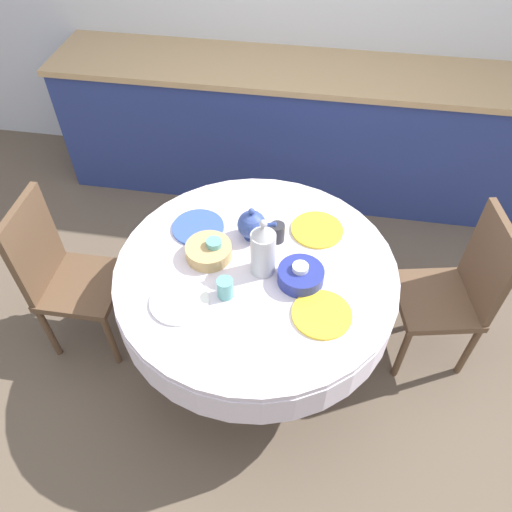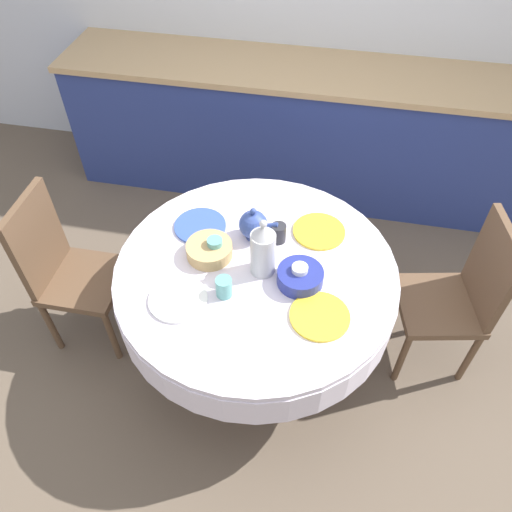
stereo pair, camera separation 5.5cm
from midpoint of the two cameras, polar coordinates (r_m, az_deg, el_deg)
The scene contains 17 objects.
ground_plane at distance 2.90m, azimuth -0.55°, elevation -10.84°, with size 12.00×12.00×0.00m, color brown.
kitchen_counter at distance 3.67m, azimuth 3.60°, elevation 14.24°, with size 3.24×0.64×0.94m.
dining_table at distance 2.41m, azimuth -0.65°, elevation -3.27°, with size 1.33×1.33×0.72m.
chair_left at distance 2.70m, azimuth 21.46°, elevation -3.45°, with size 0.47×0.47×0.95m.
chair_right at distance 2.78m, azimuth -21.75°, elevation -1.73°, with size 0.40×0.40×0.95m.
plate_near_left at distance 2.22m, azimuth -9.46°, elevation -5.14°, with size 0.26×0.26×0.01m, color white.
cup_near_left at distance 2.19m, azimuth -4.26°, elevation -3.68°, with size 0.07×0.07×0.10m, color #5BA39E.
plate_near_right at distance 2.16m, azimuth 6.81°, elevation -6.64°, with size 0.26×0.26×0.01m, color yellow.
cup_near_right at distance 2.24m, azimuth 4.34°, elevation -1.95°, with size 0.07×0.07×0.10m, color white.
plate_far_left at distance 2.52m, azimuth -7.25°, elevation 3.26°, with size 0.26×0.26×0.01m, color #3856AD.
cup_far_left at distance 2.35m, azimuth -5.44°, elevation 0.89°, with size 0.07×0.07×0.10m, color #5BA39E.
plate_far_right at distance 2.50m, azimuth 6.37°, elevation 3.00°, with size 0.26×0.26×0.01m, color yellow.
cup_far_right at distance 2.41m, azimuth 1.79°, elevation 2.69°, with size 0.07×0.07×0.10m, color #28282D.
coffee_carafe at distance 2.21m, azimuth 0.10°, elevation 0.73°, with size 0.11×0.11×0.31m.
teapot at distance 2.41m, azimuth -1.11°, elevation 3.59°, with size 0.19×0.14×0.18m.
bread_basket at distance 2.36m, azimuth -6.09°, elevation 0.54°, with size 0.22×0.22×0.07m, color tan.
fruit_bowl at distance 2.25m, azimuth 4.43°, elevation -2.27°, with size 0.21×0.21×0.07m, color navy.
Camera 1 is at (0.25, -1.52, 2.46)m, focal length 35.00 mm.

